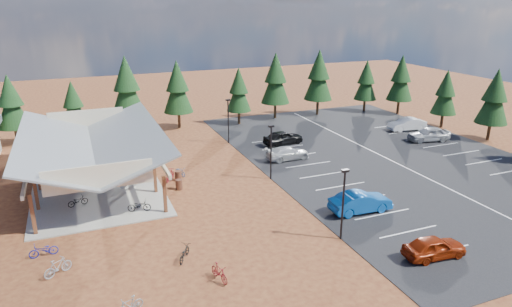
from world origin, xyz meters
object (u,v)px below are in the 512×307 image
bike_15 (170,175)px  car_8 (429,134)px  bike_2 (58,181)px  bike_10 (43,250)px  bike_14 (180,171)px  car_1 (361,202)px  bike_7 (104,159)px  bike_5 (116,184)px  bike_9 (58,267)px  bike_pavilion (92,143)px  bike_11 (219,272)px  lamp_post_0 (343,200)px  car_0 (434,247)px  car_9 (407,124)px  car_4 (283,137)px  bike_0 (78,201)px  bike_4 (139,206)px  bike_12 (184,253)px  lamp_post_2 (228,118)px  bike_3 (64,155)px  trash_bin_1 (178,176)px  car_3 (288,153)px  bike_1 (87,185)px  bike_6 (120,169)px  bike_13 (129,305)px  trash_bin_0 (179,185)px  lamp_post_1 (271,148)px

bike_15 → car_8: size_ratio=0.38×
bike_2 → bike_10: bearing=-166.7°
bike_14 → car_1: (11.19, -12.93, 0.45)m
bike_7 → bike_10: (-5.09, -16.50, -0.12)m
bike_5 → car_1: size_ratio=0.34×
bike_9 → bike_14: bike_9 is taller
bike_pavilion → car_8: bike_pavilion is taller
bike_11 → car_8: car_8 is taller
bike_15 → lamp_post_0: bearing=153.7°
car_0 → car_9: size_ratio=0.87×
bike_14 → car_4: 14.06m
bike_15 → car_0: bearing=157.5°
bike_0 → car_0: car_0 is taller
bike_4 → bike_7: bike_7 is taller
car_4 → bike_12: bearing=132.4°
lamp_post_2 → car_9: bearing=-8.7°
bike_3 → bike_7: 4.68m
car_1 → car_9: bearing=-44.6°
bike_12 → trash_bin_1: bearing=-69.6°
car_3 → bike_1: bearing=91.8°
bike_6 → bike_9: bearing=154.7°
bike_2 → bike_4: (5.88, -7.82, 0.03)m
bike_10 → car_8: 42.16m
bike_5 → bike_15: bearing=-77.0°
trash_bin_1 → bike_4: bike_4 is taller
bike_2 → bike_14: (10.64, -1.28, -0.13)m
bike_4 → bike_13: size_ratio=1.12×
bike_10 → car_1: car_1 is taller
trash_bin_0 → bike_4: (-3.89, -3.31, 0.12)m
trash_bin_0 → car_1: bearing=-38.8°
bike_4 → bike_2: bearing=50.9°
bike_1 → car_4: car_4 is taller
bike_pavilion → bike_3: bike_pavilion is taller
car_8 → lamp_post_2: bearing=-99.5°
bike_5 → bike_15: size_ratio=0.91×
car_9 → car_1: bearing=-40.5°
bike_6 → car_4: bearing=-88.3°
bike_13 → bike_7: bearing=158.2°
car_0 → car_9: car_9 is taller
bike_pavilion → bike_6: size_ratio=12.79×
car_1 → car_9: 25.72m
car_1 → bike_6: bearing=49.4°
lamp_post_0 → bike_13: size_ratio=3.24×
car_4 → car_9: 16.97m
bike_4 → bike_11: size_ratio=1.01×
car_8 → bike_9: bearing=-60.8°
bike_4 → bike_6: bearing=17.0°
lamp_post_1 → bike_3: 21.76m
bike_3 → car_9: size_ratio=0.33×
bike_5 → bike_13: bearing=-176.4°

